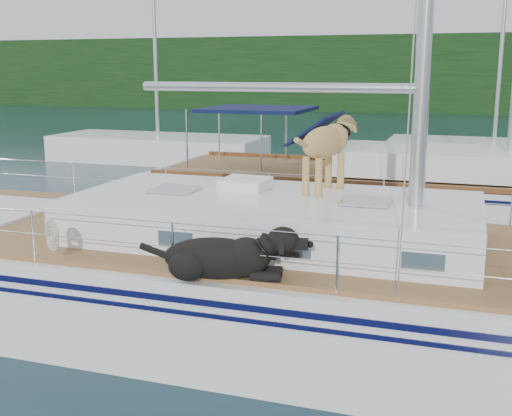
% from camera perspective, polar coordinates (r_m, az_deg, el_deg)
% --- Properties ---
extents(ground, '(120.00, 120.00, 0.00)m').
position_cam_1_polar(ground, '(9.10, -3.44, -9.94)').
color(ground, black).
rests_on(ground, ground).
extents(tree_line, '(90.00, 3.00, 6.00)m').
position_cam_1_polar(tree_line, '(52.90, 15.29, 11.42)').
color(tree_line, black).
rests_on(tree_line, ground).
extents(shore_bank, '(92.00, 1.00, 1.20)m').
position_cam_1_polar(shore_bank, '(54.17, 15.23, 8.89)').
color(shore_bank, '#595147').
rests_on(shore_bank, ground).
extents(main_sailboat, '(12.00, 3.98, 14.01)m').
position_cam_1_polar(main_sailboat, '(8.82, -2.88, -5.93)').
color(main_sailboat, white).
rests_on(main_sailboat, ground).
extents(neighbor_sailboat, '(11.00, 3.50, 13.30)m').
position_cam_1_polar(neighbor_sailboat, '(14.81, 12.47, 1.06)').
color(neighbor_sailboat, white).
rests_on(neighbor_sailboat, ground).
extents(bg_boat_west, '(8.00, 3.00, 11.65)m').
position_cam_1_polar(bg_boat_west, '(24.68, -8.67, 5.21)').
color(bg_boat_west, white).
rests_on(bg_boat_west, ground).
extents(bg_boat_center, '(7.20, 3.00, 11.65)m').
position_cam_1_polar(bg_boat_center, '(24.01, 20.32, 4.40)').
color(bg_boat_center, white).
rests_on(bg_boat_center, ground).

